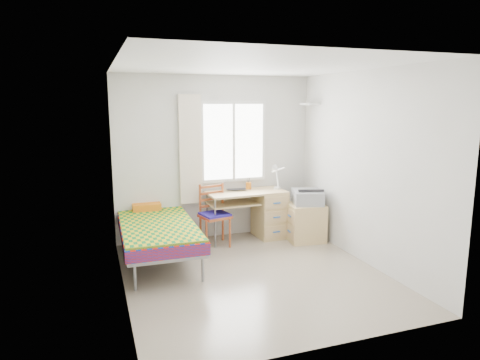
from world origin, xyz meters
The scene contains 17 objects.
floor centered at (0.00, 0.00, 0.00)m, with size 3.50×3.50×0.00m, color #BCAD93.
ceiling centered at (0.00, 0.00, 2.60)m, with size 3.50×3.50×0.00m, color white.
wall_back centered at (0.00, 1.75, 1.30)m, with size 3.20×3.20×0.00m, color silver.
wall_left centered at (-1.60, 0.00, 1.30)m, with size 3.50×3.50×0.00m, color silver.
wall_right centered at (1.60, 0.00, 1.30)m, with size 3.50×3.50×0.00m, color silver.
window centered at (0.30, 1.73, 1.55)m, with size 1.10×0.04×1.30m.
curtain centered at (-0.42, 1.68, 1.45)m, with size 0.35×0.05×1.70m, color beige.
floating_shelf centered at (1.49, 1.40, 2.15)m, with size 0.20×0.32×0.03m, color white.
bed centered at (-1.08, 1.06, 0.45)m, with size 1.03×2.16×0.93m.
desk centered at (0.75, 1.43, 0.42)m, with size 1.27×0.62×0.78m.
chair centered at (-0.14, 1.34, 0.53)m, with size 0.49×0.49×0.94m.
cabinet centered at (1.26, 1.03, 0.30)m, with size 0.60×0.54×0.60m.
printer centered at (1.31, 1.06, 0.71)m, with size 0.57×0.62×0.22m.
laptop centered at (0.28, 1.51, 0.79)m, with size 0.32×0.20×0.02m, color black.
pen_cup centered at (0.51, 1.60, 0.84)m, with size 0.09×0.09×0.11m, color orange.
task_lamp centered at (0.89, 1.33, 1.05)m, with size 0.23×0.33×0.44m.
book centered at (0.25, 1.40, 0.59)m, with size 0.18×0.25×0.02m, color gray.
Camera 1 is at (-1.87, -4.82, 2.17)m, focal length 32.00 mm.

